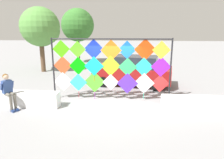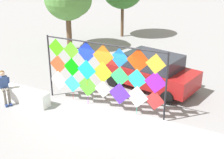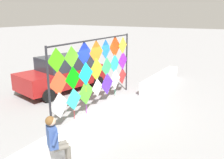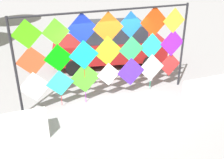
% 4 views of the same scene
% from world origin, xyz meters
% --- Properties ---
extents(ground, '(120.00, 120.00, 0.00)m').
position_xyz_m(ground, '(0.00, 0.00, 0.00)').
color(ground, gray).
extents(plaza_ledge_right, '(4.42, 0.51, 0.64)m').
position_xyz_m(plaza_ledge_right, '(4.33, -0.32, 0.32)').
color(plaza_ledge_right, white).
rests_on(plaza_ledge_right, ground).
extents(kite_display_rack, '(5.38, 0.17, 2.87)m').
position_xyz_m(kite_display_rack, '(-0.01, 0.84, 1.68)').
color(kite_display_rack, '#232328').
rests_on(kite_display_rack, ground).
extents(seated_vendor, '(0.72, 0.65, 1.49)m').
position_xyz_m(seated_vendor, '(-4.00, -0.75, 0.87)').
color(seated_vendor, '#666056').
rests_on(seated_vendor, ground).
extents(parked_car, '(4.75, 2.81, 1.73)m').
position_xyz_m(parked_car, '(1.02, 3.63, 0.88)').
color(parked_car, maroon).
rests_on(parked_car, ground).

